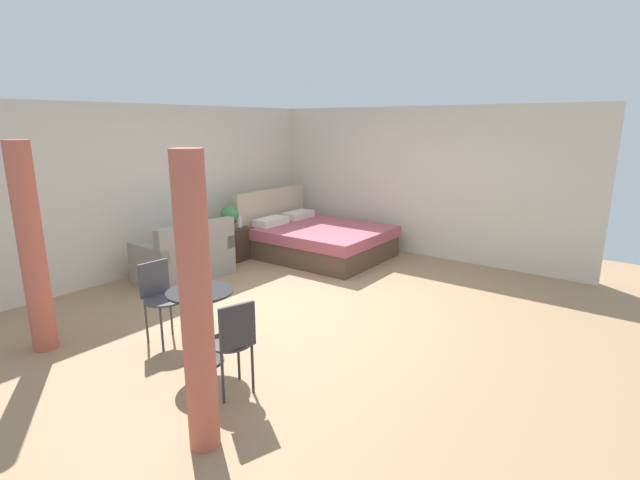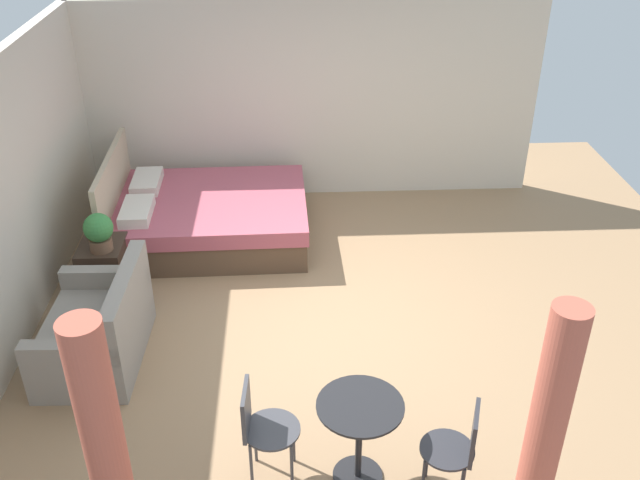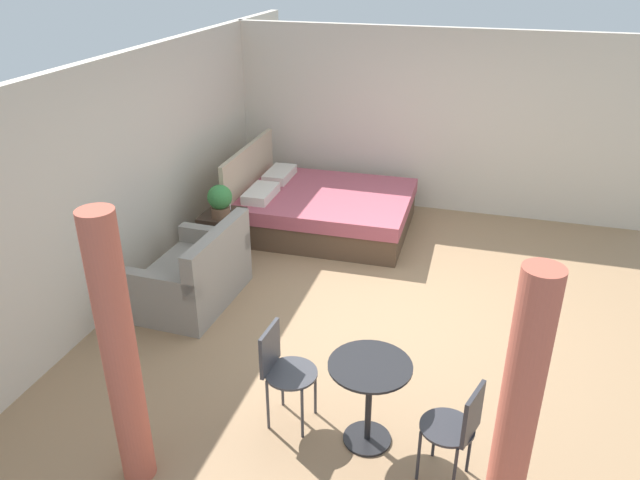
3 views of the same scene
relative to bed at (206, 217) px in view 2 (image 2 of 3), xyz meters
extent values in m
cube|color=#9E7A56|center=(-1.75, -1.28, -0.30)|extent=(8.91, 8.74, 0.02)
cube|color=beige|center=(1.20, -1.28, 0.97)|extent=(0.12, 5.74, 2.52)
cube|color=brown|center=(0.00, -0.08, -0.12)|extent=(1.75, 2.17, 0.34)
cube|color=#B25160|center=(0.00, -0.08, 0.15)|extent=(1.79, 2.21, 0.18)
cube|color=tan|center=(-0.02, 1.02, 0.25)|extent=(1.77, 0.09, 1.08)
cube|color=silver|center=(-0.39, 0.70, 0.30)|extent=(0.62, 0.33, 0.12)
cube|color=silver|center=(0.36, 0.72, 0.30)|extent=(0.62, 0.33, 0.12)
cube|color=gray|center=(-2.16, 0.82, -0.08)|extent=(1.30, 0.87, 0.41)
cube|color=gray|center=(-2.17, 0.48, 0.36)|extent=(1.28, 0.18, 0.47)
cube|color=gray|center=(-1.60, 0.80, 0.22)|extent=(0.17, 0.84, 0.19)
cube|color=gray|center=(-2.73, 0.84, 0.22)|extent=(0.17, 0.84, 0.19)
cube|color=#38281E|center=(-1.03, 0.97, -0.02)|extent=(0.54, 0.45, 0.54)
cylinder|color=brown|center=(-1.13, 0.93, 0.31)|extent=(0.23, 0.23, 0.13)
sphere|color=#387F3D|center=(-1.13, 0.93, 0.50)|extent=(0.30, 0.30, 0.30)
cylinder|color=silver|center=(-0.91, 0.97, 0.34)|extent=(0.12, 0.12, 0.18)
cylinder|color=black|center=(-3.66, -1.44, -0.28)|extent=(0.38, 0.38, 0.02)
cylinder|color=black|center=(-3.66, -1.44, 0.07)|extent=(0.05, 0.05, 0.70)
cylinder|color=black|center=(-3.66, -1.44, 0.43)|extent=(0.63, 0.63, 0.02)
cylinder|color=#3F3F44|center=(-3.78, -0.95, -0.05)|extent=(0.02, 0.02, 0.47)
cylinder|color=#3F3F44|center=(-3.49, -0.97, -0.05)|extent=(0.02, 0.02, 0.47)
cylinder|color=#3F3F44|center=(-3.76, -0.66, -0.05)|extent=(0.02, 0.02, 0.47)
cylinder|color=#3F3F44|center=(-3.47, -0.68, -0.05)|extent=(0.02, 0.02, 0.47)
cylinder|color=#3F3F44|center=(-3.63, -0.81, 0.19)|extent=(0.44, 0.44, 0.02)
cube|color=#3F3F44|center=(-3.61, -0.64, 0.38)|extent=(0.33, 0.05, 0.37)
cylinder|color=#2D2D33|center=(-3.69, -1.95, -0.06)|extent=(0.02, 0.02, 0.44)
cylinder|color=#2D2D33|center=(-3.77, -2.21, -0.06)|extent=(0.02, 0.02, 0.44)
cylinder|color=#2D2D33|center=(-3.86, -2.04, 0.17)|extent=(0.49, 0.49, 0.02)
cube|color=#2D2D33|center=(-3.91, -2.20, 0.37)|extent=(0.30, 0.12, 0.38)
cylinder|color=#C15B47|center=(-4.46, -2.41, 0.76)|extent=(0.22, 0.22, 2.09)
cylinder|color=#C15B47|center=(-4.46, 0.08, 0.76)|extent=(0.23, 0.23, 2.09)
camera|label=1|loc=(-6.32, -4.86, 1.96)|focal=26.67mm
camera|label=2|loc=(-7.30, -0.98, 3.91)|focal=39.36mm
camera|label=3|loc=(-7.22, -2.10, 3.21)|focal=34.21mm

